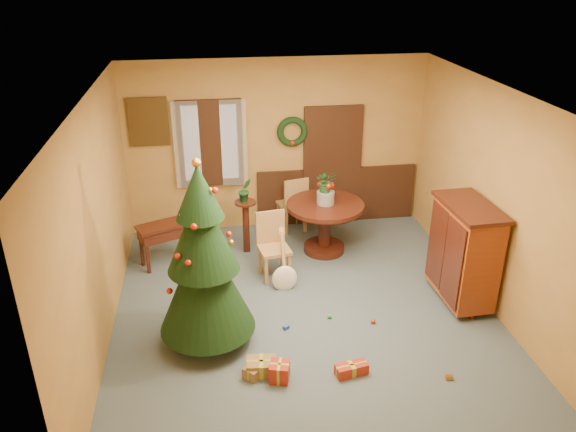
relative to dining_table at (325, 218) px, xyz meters
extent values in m
plane|color=#3C4F58|center=(-0.61, -1.63, -0.58)|extent=(5.50, 5.50, 0.00)
plane|color=silver|center=(-0.61, -1.63, 2.32)|extent=(5.50, 5.50, 0.00)
plane|color=olive|center=(-0.61, 1.12, 0.87)|extent=(5.00, 0.00, 5.00)
plane|color=olive|center=(-0.61, -4.38, 0.87)|extent=(5.00, 0.00, 5.00)
plane|color=olive|center=(-3.11, -1.63, 0.87)|extent=(0.00, 5.50, 5.50)
plane|color=olive|center=(1.89, -1.63, 0.87)|extent=(0.00, 5.50, 5.50)
cube|color=black|center=(0.44, 1.08, -0.08)|extent=(2.80, 0.06, 1.00)
cube|color=black|center=(0.34, 1.07, 0.47)|extent=(1.00, 0.08, 2.10)
cube|color=white|center=(0.34, 1.10, 0.42)|extent=(0.80, 0.03, 1.90)
cube|color=black|center=(-1.71, 1.07, 0.97)|extent=(1.05, 0.08, 1.45)
cube|color=white|center=(-1.71, 1.10, 0.97)|extent=(0.88, 0.03, 1.25)
cube|color=white|center=(-2.09, 1.02, 0.97)|extent=(0.42, 0.02, 1.45)
cube|color=white|center=(-1.33, 1.02, 0.97)|extent=(0.42, 0.02, 1.45)
torus|color=black|center=(-0.36, 1.04, 1.12)|extent=(0.51, 0.11, 0.51)
cube|color=#4C3819|center=(-2.66, 1.08, 1.37)|extent=(0.62, 0.05, 0.78)
cube|color=gray|center=(-2.66, 1.11, 1.37)|extent=(0.48, 0.02, 0.62)
cylinder|color=black|center=(0.00, 0.00, 0.22)|extent=(1.21, 1.21, 0.07)
cylinder|color=black|center=(0.00, 0.00, 0.15)|extent=(1.08, 1.08, 0.04)
cylinder|color=black|center=(0.00, 0.00, -0.17)|extent=(0.20, 0.20, 0.67)
cylinder|color=black|center=(0.00, 0.00, -0.53)|extent=(0.65, 0.65, 0.11)
cylinder|color=slate|center=(0.00, 0.00, 0.35)|extent=(0.27, 0.27, 0.20)
imported|color=#1E4C23|center=(0.00, 0.00, 0.63)|extent=(0.32, 0.28, 0.36)
cube|color=olive|center=(-0.89, -0.69, -0.12)|extent=(0.49, 0.49, 0.05)
cube|color=olive|center=(-0.92, -0.49, 0.15)|extent=(0.43, 0.11, 0.51)
cube|color=olive|center=(-0.75, -0.49, -0.36)|extent=(0.05, 0.05, 0.44)
cube|color=olive|center=(-1.09, -0.54, -0.36)|extent=(0.05, 0.05, 0.44)
cube|color=olive|center=(-0.69, -0.83, -0.36)|extent=(0.05, 0.05, 0.44)
cube|color=olive|center=(-1.04, -0.89, -0.36)|extent=(0.05, 0.05, 0.44)
cube|color=olive|center=(-0.39, 0.86, -0.12)|extent=(0.52, 0.52, 0.05)
cube|color=olive|center=(-0.35, 0.67, 0.16)|extent=(0.43, 0.15, 0.51)
cube|color=olive|center=(-0.52, 0.65, -0.36)|extent=(0.06, 0.06, 0.44)
cube|color=olive|center=(-0.18, 0.74, -0.36)|extent=(0.06, 0.06, 0.44)
cube|color=olive|center=(-0.61, 0.99, -0.36)|extent=(0.06, 0.06, 0.44)
cube|color=olive|center=(-0.27, 1.08, -0.36)|extent=(0.06, 0.06, 0.44)
cylinder|color=black|center=(-1.23, 0.18, -0.16)|extent=(0.11, 0.11, 0.85)
cylinder|color=black|center=(-1.23, 0.18, 0.27)|extent=(0.34, 0.34, 0.03)
imported|color=#19471E|center=(-1.23, 0.18, 0.48)|extent=(0.25, 0.23, 0.38)
cylinder|color=#382111|center=(-1.89, -2.07, -0.46)|extent=(0.15, 0.15, 0.25)
cone|color=black|center=(-1.89, -2.07, 0.31)|extent=(1.16, 1.16, 1.37)
cone|color=black|center=(-1.89, -2.07, 0.94)|extent=(0.84, 0.84, 1.00)
cone|color=black|center=(-1.89, -2.07, 1.41)|extent=(0.55, 0.55, 0.63)
sphere|color=#CB842F|center=(-1.89, -2.07, 1.75)|extent=(0.11, 0.11, 0.11)
cube|color=black|center=(-2.50, -0.04, 0.07)|extent=(0.85, 0.65, 0.04)
cube|color=black|center=(-2.50, -0.04, -0.05)|extent=(0.79, 0.60, 0.16)
cube|color=black|center=(-2.82, -0.04, -0.27)|extent=(0.15, 0.26, 0.62)
cube|color=black|center=(-2.18, -0.04, -0.27)|extent=(0.15, 0.26, 0.62)
cube|color=#5D1A0A|center=(1.54, -1.66, 0.15)|extent=(0.57, 1.07, 1.31)
cube|color=black|center=(1.54, -1.66, 0.82)|extent=(0.63, 1.14, 0.05)
cylinder|color=black|center=(1.54, -2.10, -0.54)|extent=(0.07, 0.07, 0.09)
cylinder|color=black|center=(1.54, -1.21, -0.54)|extent=(0.07, 0.07, 0.09)
cube|color=brown|center=(-1.31, -2.77, -0.50)|extent=(0.35, 0.27, 0.18)
cube|color=#AAA92D|center=(-1.31, -2.77, -0.50)|extent=(0.34, 0.07, 0.18)
cube|color=#AAA92D|center=(-1.31, -2.77, -0.50)|extent=(0.07, 0.25, 0.18)
cube|color=#A02615|center=(-1.12, -2.90, -0.48)|extent=(0.27, 0.27, 0.22)
cube|color=#AAA92D|center=(-1.12, -2.90, -0.48)|extent=(0.22, 0.09, 0.22)
cube|color=#AAA92D|center=(-1.12, -2.90, -0.48)|extent=(0.09, 0.22, 0.22)
cube|color=brown|center=(-1.39, -2.79, -0.52)|extent=(0.30, 0.30, 0.14)
cube|color=#AAA92D|center=(-1.39, -2.79, -0.52)|extent=(0.19, 0.21, 0.14)
cube|color=#AAA92D|center=(-1.39, -2.79, -0.52)|extent=(0.16, 0.15, 0.14)
cube|color=#A02615|center=(-0.30, -2.93, -0.52)|extent=(0.39, 0.22, 0.13)
cube|color=#AAA92D|center=(-0.30, -2.93, -0.52)|extent=(0.38, 0.09, 0.13)
cube|color=#AAA92D|center=(-0.30, -2.93, -0.52)|extent=(0.08, 0.16, 0.13)
cube|color=#2949B2|center=(-0.91, -1.98, -0.56)|extent=(0.09, 0.09, 0.05)
sphere|color=green|center=(-0.31, -1.84, -0.55)|extent=(0.06, 0.06, 0.06)
cube|color=gold|center=(-1.15, -2.81, -0.56)|extent=(0.09, 0.09, 0.05)
sphere|color=red|center=(0.23, -2.03, -0.55)|extent=(0.06, 0.06, 0.06)
cube|color=#CB842F|center=(0.77, -3.18, -0.56)|extent=(0.09, 0.06, 0.05)
camera|label=1|loc=(-1.76, -7.82, 3.76)|focal=35.00mm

